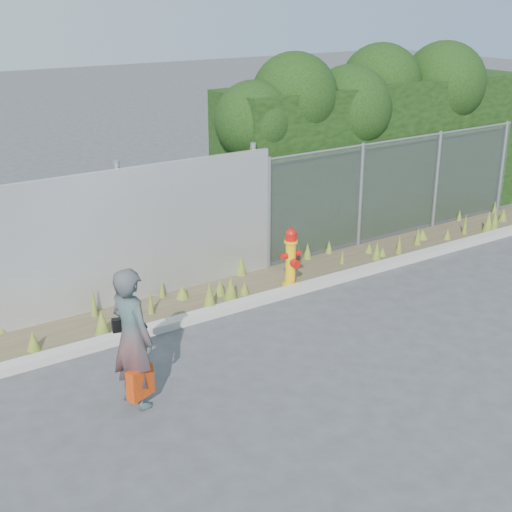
{
  "coord_description": "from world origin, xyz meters",
  "views": [
    {
      "loc": [
        -5.86,
        -6.86,
        4.71
      ],
      "look_at": [
        -0.3,
        1.4,
        1.0
      ],
      "focal_mm": 50.0,
      "sensor_mm": 36.0,
      "label": 1
    }
  ],
  "objects": [
    {
      "name": "chainlink_fence",
      "position": [
        4.25,
        3.0,
        1.03
      ],
      "size": [
        6.5,
        0.07,
        2.05
      ],
      "color": "gray",
      "rests_on": "ground"
    },
    {
      "name": "black_shoulder_bag",
      "position": [
        -2.9,
        0.44,
        0.96
      ],
      "size": [
        0.22,
        0.09,
        0.16
      ],
      "rotation": [
        0.0,
        0.0,
        -0.23
      ],
      "color": "black"
    },
    {
      "name": "red_tote_bag",
      "position": [
        -2.88,
        0.02,
        0.37
      ],
      "size": [
        0.35,
        0.13,
        0.46
      ],
      "rotation": [
        0.0,
        0.0,
        0.37
      ],
      "color": "#9E2609"
    },
    {
      "name": "hedge",
      "position": [
        4.42,
        4.01,
        2.05
      ],
      "size": [
        7.62,
        2.13,
        3.75
      ],
      "color": "black",
      "rests_on": "ground"
    },
    {
      "name": "corrugated_fence",
      "position": [
        -3.25,
        3.01,
        1.1
      ],
      "size": [
        8.5,
        0.21,
        2.3
      ],
      "color": "#BABCC2",
      "rests_on": "ground"
    },
    {
      "name": "curb",
      "position": [
        0.0,
        1.8,
        0.06
      ],
      "size": [
        16.0,
        0.22,
        0.12
      ],
      "primitive_type": "cube",
      "color": "#A29B92",
      "rests_on": "ground"
    },
    {
      "name": "weed_strip",
      "position": [
        -0.08,
        2.37,
        0.12
      ],
      "size": [
        16.0,
        1.31,
        0.54
      ],
      "color": "#4A3E2A",
      "rests_on": "ground"
    },
    {
      "name": "ground",
      "position": [
        0.0,
        0.0,
        0.0
      ],
      "size": [
        80.0,
        80.0,
        0.0
      ],
      "primitive_type": "plane",
      "color": "#3E3D40",
      "rests_on": "ground"
    },
    {
      "name": "woman",
      "position": [
        -2.88,
        0.19,
        0.88
      ],
      "size": [
        0.55,
        0.72,
        1.76
      ],
      "primitive_type": "imported",
      "rotation": [
        0.0,
        0.0,
        1.8
      ],
      "color": "#106564",
      "rests_on": "ground"
    },
    {
      "name": "fire_hydrant",
      "position": [
        0.84,
        2.05,
        0.52
      ],
      "size": [
        0.36,
        0.32,
        1.07
      ],
      "rotation": [
        0.0,
        0.0,
        -0.03
      ],
      "color": "#E5AB0C",
      "rests_on": "ground"
    }
  ]
}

